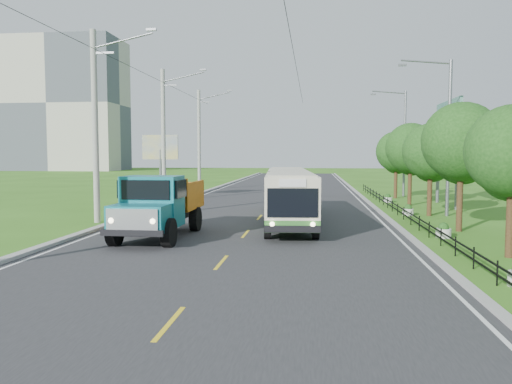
% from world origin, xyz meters
% --- Properties ---
extents(ground, '(240.00, 240.00, 0.00)m').
position_xyz_m(ground, '(0.00, 0.00, 0.00)').
color(ground, '#336718').
rests_on(ground, ground).
extents(road, '(14.00, 120.00, 0.02)m').
position_xyz_m(road, '(0.00, 20.00, 0.01)').
color(road, '#28282B').
rests_on(road, ground).
extents(curb_left, '(0.40, 120.00, 0.15)m').
position_xyz_m(curb_left, '(-7.20, 20.00, 0.07)').
color(curb_left, '#9E9E99').
rests_on(curb_left, ground).
extents(curb_right, '(0.30, 120.00, 0.10)m').
position_xyz_m(curb_right, '(7.15, 20.00, 0.05)').
color(curb_right, '#9E9E99').
rests_on(curb_right, ground).
extents(edge_line_left, '(0.12, 120.00, 0.00)m').
position_xyz_m(edge_line_left, '(-6.65, 20.00, 0.02)').
color(edge_line_left, silver).
rests_on(edge_line_left, road).
extents(edge_line_right, '(0.12, 120.00, 0.00)m').
position_xyz_m(edge_line_right, '(6.65, 20.00, 0.02)').
color(edge_line_right, silver).
rests_on(edge_line_right, road).
extents(centre_dash, '(0.12, 2.20, 0.00)m').
position_xyz_m(centre_dash, '(0.00, 0.00, 0.02)').
color(centre_dash, yellow).
rests_on(centre_dash, road).
extents(railing_right, '(0.04, 40.00, 0.60)m').
position_xyz_m(railing_right, '(8.00, 14.00, 0.30)').
color(railing_right, black).
rests_on(railing_right, ground).
extents(pole_near, '(3.51, 0.32, 10.00)m').
position_xyz_m(pole_near, '(-8.26, 9.00, 5.09)').
color(pole_near, gray).
rests_on(pole_near, ground).
extents(pole_mid, '(3.51, 0.32, 10.00)m').
position_xyz_m(pole_mid, '(-8.26, 21.00, 5.09)').
color(pole_mid, gray).
rests_on(pole_mid, ground).
extents(pole_far, '(3.51, 0.32, 10.00)m').
position_xyz_m(pole_far, '(-8.26, 33.00, 5.09)').
color(pole_far, gray).
rests_on(pole_far, ground).
extents(tree_third, '(3.60, 3.62, 6.00)m').
position_xyz_m(tree_third, '(9.86, 8.14, 3.99)').
color(tree_third, '#382314').
rests_on(tree_third, ground).
extents(tree_fourth, '(3.24, 3.31, 5.40)m').
position_xyz_m(tree_fourth, '(9.86, 14.14, 3.59)').
color(tree_fourth, '#382314').
rests_on(tree_fourth, ground).
extents(tree_fifth, '(3.48, 3.52, 5.80)m').
position_xyz_m(tree_fifth, '(9.86, 20.14, 3.85)').
color(tree_fifth, '#382314').
rests_on(tree_fifth, ground).
extents(tree_back, '(3.30, 3.36, 5.50)m').
position_xyz_m(tree_back, '(9.86, 26.14, 3.65)').
color(tree_back, '#382314').
rests_on(tree_back, ground).
extents(streetlight_mid, '(3.02, 0.20, 9.07)m').
position_xyz_m(streetlight_mid, '(10.64, 14.00, 4.90)').
color(streetlight_mid, slate).
rests_on(streetlight_mid, ground).
extents(streetlight_far, '(3.02, 0.20, 9.07)m').
position_xyz_m(streetlight_far, '(10.64, 28.00, 4.90)').
color(streetlight_far, slate).
rests_on(streetlight_far, ground).
extents(planter_near, '(0.64, 0.64, 0.67)m').
position_xyz_m(planter_near, '(8.60, 6.00, 0.29)').
color(planter_near, silver).
rests_on(planter_near, ground).
extents(planter_mid, '(0.64, 0.64, 0.67)m').
position_xyz_m(planter_mid, '(8.60, 14.00, 0.29)').
color(planter_mid, silver).
rests_on(planter_mid, ground).
extents(planter_far, '(0.64, 0.64, 0.67)m').
position_xyz_m(planter_far, '(8.60, 22.00, 0.29)').
color(planter_far, silver).
rests_on(planter_far, ground).
extents(billboard_left, '(3.00, 0.20, 5.20)m').
position_xyz_m(billboard_left, '(-9.50, 24.00, 3.87)').
color(billboard_left, slate).
rests_on(billboard_left, ground).
extents(billboard_right, '(0.24, 6.00, 7.30)m').
position_xyz_m(billboard_right, '(12.30, 20.00, 5.34)').
color(billboard_right, slate).
rests_on(billboard_right, ground).
extents(apartment_near, '(28.00, 14.00, 30.00)m').
position_xyz_m(apartment_near, '(-55.00, 95.00, 15.00)').
color(apartment_near, '#B7B2A3').
rests_on(apartment_near, ground).
extents(apartment_far, '(24.00, 14.00, 26.00)m').
position_xyz_m(apartment_far, '(-80.00, 120.00, 13.00)').
color(apartment_far, '#B7B2A3').
rests_on(apartment_far, ground).
extents(bus, '(3.21, 14.01, 2.68)m').
position_xyz_m(bus, '(1.71, 10.54, 1.61)').
color(bus, '#35742E').
rests_on(bus, ground).
extents(dump_truck, '(2.62, 6.47, 2.70)m').
position_xyz_m(dump_truck, '(-3.57, 4.74, 1.53)').
color(dump_truck, '#136B76').
rests_on(dump_truck, ground).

